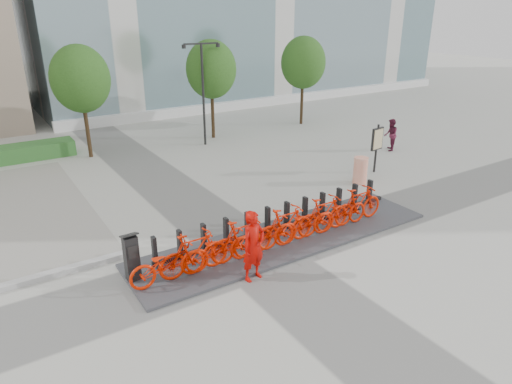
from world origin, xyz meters
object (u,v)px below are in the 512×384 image
pedestrian (391,135)px  map_sign (377,141)px  kiosk (132,257)px  construction_barrel (360,170)px  worker_red (253,246)px  bike_0 (168,263)px

pedestrian → map_sign: map_sign is taller
kiosk → pedestrian: 15.17m
kiosk → construction_barrel: (9.93, 2.08, -0.18)m
pedestrian → worker_red: bearing=-17.2°
worker_red → kiosk: bearing=139.7°
bike_0 → construction_barrel: bike_0 is taller
kiosk → map_sign: bearing=11.8°
worker_red → pedestrian: (11.81, 6.13, -0.16)m
bike_0 → construction_barrel: size_ratio=1.87×
kiosk → map_sign: 11.76m
construction_barrel → map_sign: size_ratio=0.52×
worker_red → pedestrian: size_ratio=1.21×
pedestrian → construction_barrel: bearing=-15.3°
construction_barrel → bike_0: bearing=-163.9°
worker_red → map_sign: map_sign is taller
worker_red → map_sign: bearing=15.3°
kiosk → construction_barrel: 10.15m
construction_barrel → map_sign: 1.82m
kiosk → map_sign: (11.42, 2.71, 0.65)m
construction_barrel → worker_red: bearing=-153.8°
bike_0 → map_sign: bearing=-72.9°
bike_0 → pedestrian: pedestrian is taller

